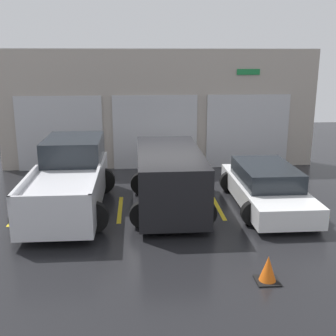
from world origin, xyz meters
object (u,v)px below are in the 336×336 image
object	(u,v)px
pickup_truck	(70,179)
traffic_cone	(268,270)
sedan_white	(266,187)
sedan_side	(169,178)

from	to	relation	value
pickup_truck	traffic_cone	world-z (taller)	pickup_truck
sedan_white	pickup_truck	bearing A→B (deg)	177.20
sedan_side	traffic_cone	xyz separation A→B (m)	(1.64, -4.33, -0.69)
sedan_white	traffic_cone	xyz separation A→B (m)	(-1.27, -4.36, -0.33)
pickup_truck	sedan_white	size ratio (longest dim) A/B	1.12
sedan_white	traffic_cone	world-z (taller)	sedan_white
pickup_truck	sedan_side	size ratio (longest dim) A/B	1.16
sedan_white	sedan_side	size ratio (longest dim) A/B	1.04
traffic_cone	sedan_white	bearing A→B (deg)	73.73
pickup_truck	sedan_side	xyz separation A→B (m)	(2.91, -0.32, 0.06)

